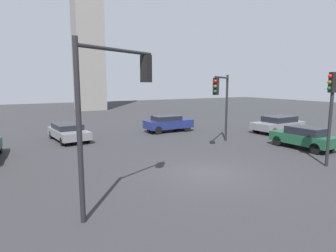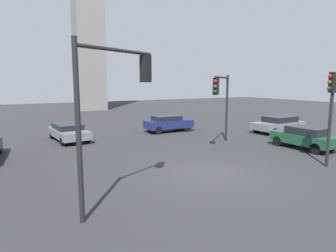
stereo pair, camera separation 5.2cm
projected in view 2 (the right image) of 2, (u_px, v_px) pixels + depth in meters
The scene contains 9 objects.
ground_plane at pixel (208, 173), 13.69m from camera, with size 107.51×107.51×0.00m, color #2D2D30.
traffic_light_0 at pixel (331, 101), 14.29m from camera, with size 0.49×0.41×4.77m.
traffic_light_1 at pixel (115, 92), 9.55m from camera, with size 3.18×1.71×5.56m.
traffic_light_2 at pixel (222, 94), 18.90m from camera, with size 3.35×2.86×4.80m.
car_0 at pixel (69, 132), 21.30m from camera, with size 2.45×4.66×1.24m.
car_1 at pixel (168, 123), 25.13m from camera, with size 4.14×1.77×1.41m.
car_2 at pixel (278, 124), 24.83m from camera, with size 4.81×2.26×1.38m.
car_4 at pixel (304, 137), 18.63m from camera, with size 1.84×4.06×1.44m.
skyline_tower at pixel (87, 9), 43.38m from camera, with size 4.17×4.17×30.57m, color gray.
Camera 2 is at (-7.99, -10.68, 4.26)m, focal length 30.80 mm.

